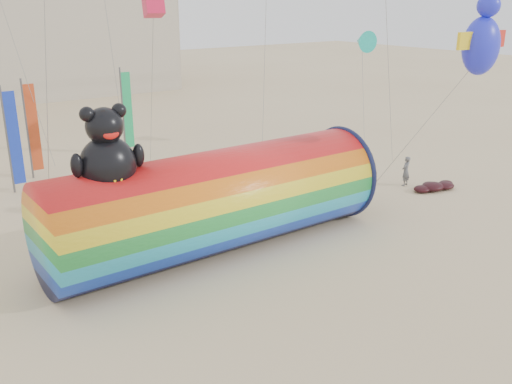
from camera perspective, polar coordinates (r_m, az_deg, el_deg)
ground at (r=19.99m, az=1.39°, el=-7.93°), size 160.00×160.00×0.00m
windsock_assembly at (r=21.09m, az=-3.88°, el=-0.64°), size 12.98×3.95×5.98m
kite_handler at (r=29.59m, az=14.75°, el=2.03°), size 0.62×0.48×1.51m
fabric_bundle at (r=29.52m, az=17.43°, el=0.56°), size 2.62×1.35×0.41m
festival_banners at (r=32.00m, az=-18.88°, el=6.37°), size 8.00×3.58×5.20m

